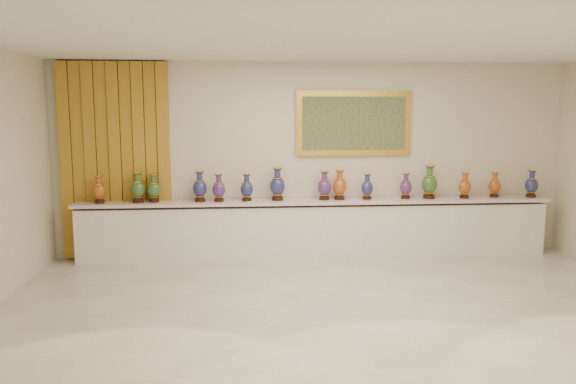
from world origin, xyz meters
name	(u,v)px	position (x,y,z in m)	size (l,w,h in m)	color
ground	(342,306)	(0.00, 0.00, 0.00)	(8.00, 8.00, 0.00)	beige
room	(155,155)	(-2.45, 2.44, 1.59)	(8.00, 8.00, 8.00)	beige
counter	(316,229)	(0.00, 2.27, 0.44)	(7.28, 0.48, 0.90)	white
vase_0	(99,191)	(-3.24, 2.21, 1.09)	(0.25, 0.25, 0.42)	black
vase_1	(138,189)	(-2.68, 2.22, 1.11)	(0.26, 0.26, 0.46)	black
vase_2	(154,189)	(-2.45, 2.25, 1.09)	(0.24, 0.24, 0.42)	black
vase_3	(200,188)	(-1.77, 2.23, 1.11)	(0.22, 0.22, 0.46)	black
vase_4	(219,189)	(-1.48, 2.21, 1.09)	(0.26, 0.26, 0.42)	black
vase_5	(247,189)	(-1.07, 2.22, 1.09)	(0.24, 0.24, 0.42)	black
vase_6	(277,186)	(-0.60, 2.26, 1.13)	(0.28, 0.28, 0.50)	black
vase_7	(324,187)	(0.12, 2.25, 1.10)	(0.23, 0.23, 0.44)	black
vase_8	(340,186)	(0.36, 2.25, 1.11)	(0.28, 0.28, 0.46)	black
vase_9	(367,188)	(0.79, 2.24, 1.08)	(0.20, 0.20, 0.40)	black
vase_10	(406,187)	(1.40, 2.25, 1.08)	(0.20, 0.20, 0.41)	black
vase_11	(429,184)	(1.77, 2.23, 1.13)	(0.29, 0.29, 0.52)	black
vase_12	(465,187)	(2.33, 2.21, 1.08)	(0.19, 0.19, 0.41)	black
vase_13	(495,186)	(2.85, 2.28, 1.08)	(0.25, 0.25, 0.40)	black
vase_14	(531,185)	(3.43, 2.23, 1.09)	(0.26, 0.26, 0.43)	black
label_card	(250,202)	(-1.02, 2.13, 0.90)	(0.10, 0.06, 0.00)	white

